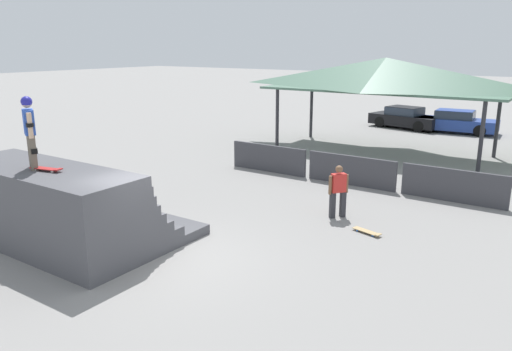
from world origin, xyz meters
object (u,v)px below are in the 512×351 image
at_px(parked_car_black, 405,118).
at_px(parked_car_blue, 456,122).
at_px(skateboard_on_deck, 47,169).
at_px(bystander_walking, 338,189).
at_px(skater_on_deck, 29,128).
at_px(skateboard_on_ground, 368,232).

relative_size(parked_car_black, parked_car_blue, 0.99).
height_order(skateboard_on_deck, parked_car_blue, skateboard_on_deck).
bearing_deg(bystander_walking, skater_on_deck, -2.16).
bearing_deg(skateboard_on_deck, skater_on_deck, 170.15).
xyz_separation_m(skater_on_deck, skateboard_on_deck, (0.48, 0.02, -0.92)).
height_order(parked_car_black, parked_car_blue, same).
xyz_separation_m(bystander_walking, skateboard_on_ground, (1.23, -0.75, -0.79)).
bearing_deg(skateboard_on_ground, bystander_walking, 163.89).
distance_m(skater_on_deck, skateboard_on_deck, 1.03).
bearing_deg(skateboard_on_deck, skateboard_on_ground, 30.19).
bearing_deg(bystander_walking, skateboard_on_ground, 95.83).
height_order(bystander_walking, parked_car_black, bystander_walking).
xyz_separation_m(skateboard_on_ground, parked_car_black, (-4.77, 17.61, 0.54)).
bearing_deg(skater_on_deck, bystander_walking, 78.20).
relative_size(skateboard_on_ground, parked_car_black, 0.19).
xyz_separation_m(bystander_walking, parked_car_blue, (-0.67, 16.89, -0.25)).
distance_m(bystander_walking, parked_car_blue, 16.91).
bearing_deg(skateboard_on_ground, skateboard_on_deck, -121.98).
relative_size(bystander_walking, parked_car_blue, 0.34).
relative_size(skater_on_deck, skateboard_on_deck, 2.01).
bearing_deg(parked_car_black, bystander_walking, -66.72).
bearing_deg(bystander_walking, parked_car_blue, -140.52).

